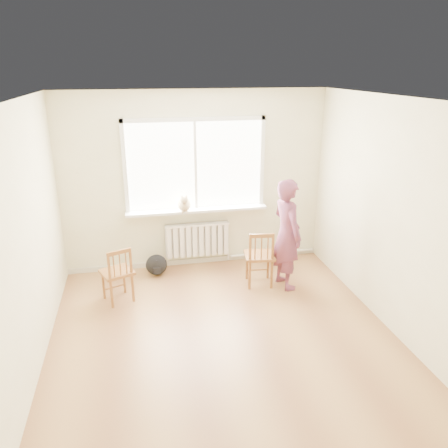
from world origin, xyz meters
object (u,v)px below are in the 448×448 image
chair_left (118,275)px  backpack (156,265)px  cat (184,204)px  chair_right (260,258)px  person (287,234)px

chair_left → backpack: size_ratio=2.44×
cat → backpack: cat is taller
chair_left → chair_right: (1.97, 0.07, 0.03)m
backpack → person: bearing=-21.9°
cat → chair_left: bearing=-136.8°
chair_left → person: person is taller
chair_right → backpack: size_ratio=2.61×
chair_right → person: (0.36, -0.08, 0.37)m
cat → backpack: 1.03m
person → backpack: 2.03m
chair_right → chair_left: bearing=9.7°
chair_right → cat: cat is taller
person → backpack: size_ratio=4.91×
chair_right → backpack: bearing=-16.3°
chair_left → cat: cat is taller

